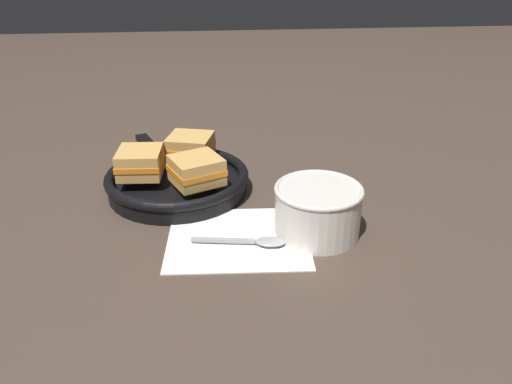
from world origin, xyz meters
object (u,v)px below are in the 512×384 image
Objects in this scene: spoon at (257,241)px; sandwich_near_left at (140,162)px; skillet at (177,181)px; sandwich_far_left at (191,147)px; soup_bowl at (318,208)px; sandwich_near_right at (196,170)px.

spoon is 1.68× the size of sandwich_near_left.
skillet is 0.08m from sandwich_far_left.
soup_bowl is 0.95× the size of spoon.
skillet is 4.12× the size of sandwich_near_left.
sandwich_near_right and sandwich_far_left have the same top height.
sandwich_near_left and sandwich_near_right have the same top height.
spoon is 0.24m from skillet.
soup_bowl is 0.30m from sandwich_far_left.
sandwich_near_left is (-0.19, 0.19, 0.06)m from spoon.
soup_bowl reaches higher than skillet.
spoon is 0.41× the size of skillet.
sandwich_far_left is (0.09, 0.06, 0.00)m from sandwich_near_left.
skillet is at bearing 142.52° from soup_bowl.
soup_bowl reaches higher than spoon.
skillet is 3.37× the size of sandwich_near_right.
sandwich_near_right is at bearing 147.42° from soup_bowl.
skillet is at bearing -115.43° from sandwich_far_left.
spoon is 1.37× the size of sandwich_near_right.
sandwich_far_left is (-0.10, 0.25, 0.06)m from spoon.
sandwich_near_right is at bearing -54.48° from skillet.
soup_bowl is 0.33m from sandwich_near_left.
sandwich_near_left is at bearing 143.85° from spoon.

